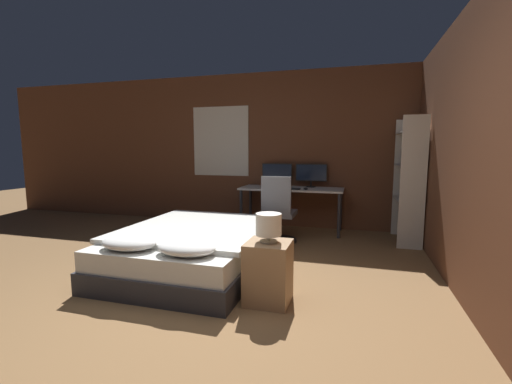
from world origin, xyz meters
TOP-DOWN VIEW (x-y plane):
  - ground_plane at (0.00, 0.00)m, footprint 20.00×20.00m
  - wall_back at (-0.02, 3.70)m, footprint 12.00×0.08m
  - wall_side_right at (2.16, 1.50)m, footprint 0.06×12.00m
  - bed at (-0.55, 1.20)m, footprint 1.58×2.06m
  - nightstand at (0.48, 0.59)m, footprint 0.39×0.38m
  - bedside_lamp at (0.48, 0.59)m, footprint 0.23×0.23m
  - desk at (0.18, 3.31)m, footprint 1.69×0.64m
  - monitor_left at (-0.11, 3.53)m, footprint 0.53×0.16m
  - monitor_right at (0.48, 3.53)m, footprint 0.53×0.16m
  - keyboard at (0.18, 3.10)m, footprint 0.36×0.13m
  - computer_mouse at (0.45, 3.10)m, footprint 0.07×0.05m
  - office_chair at (0.13, 2.55)m, footprint 0.52×0.52m
  - bookshelf at (1.95, 3.04)m, footprint 0.33×0.85m

SIDE VIEW (x-z plane):
  - ground_plane at x=0.00m, z-range 0.00..0.00m
  - bed at x=-0.55m, z-range -0.04..0.52m
  - nightstand at x=0.48m, z-range 0.00..0.55m
  - office_chair at x=0.13m, z-range -0.10..0.89m
  - desk at x=0.18m, z-range 0.28..1.01m
  - bedside_lamp at x=0.48m, z-range 0.58..0.84m
  - keyboard at x=0.18m, z-range 0.73..0.75m
  - computer_mouse at x=0.45m, z-range 0.73..0.76m
  - monitor_left at x=-0.11m, z-range 0.76..1.15m
  - monitor_right at x=0.48m, z-range 0.76..1.15m
  - bookshelf at x=1.95m, z-range 0.10..1.92m
  - wall_side_right at x=2.16m, z-range 0.00..2.70m
  - wall_back at x=-0.02m, z-range 0.00..2.70m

